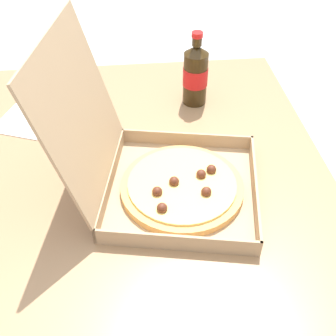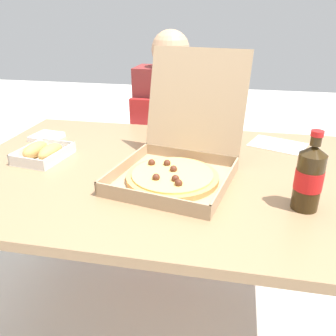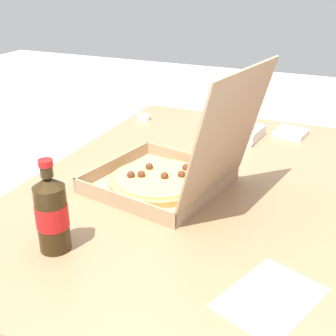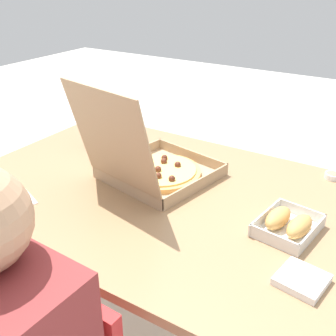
{
  "view_description": "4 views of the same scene",
  "coord_description": "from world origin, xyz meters",
  "px_view_note": "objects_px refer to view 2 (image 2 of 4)",
  "views": [
    {
      "loc": [
        -0.64,
        0.01,
        1.45
      ],
      "look_at": [
        0.08,
        -0.06,
        0.8
      ],
      "focal_mm": 44.6,
      "sensor_mm": 36.0,
      "label": 1
    },
    {
      "loc": [
        0.23,
        -1.06,
        1.24
      ],
      "look_at": [
        0.03,
        -0.02,
        0.75
      ],
      "focal_mm": 37.0,
      "sensor_mm": 36.0,
      "label": 2
    },
    {
      "loc": [
        1.12,
        0.4,
        1.34
      ],
      "look_at": [
        -0.01,
        -0.09,
        0.77
      ],
      "focal_mm": 47.49,
      "sensor_mm": 36.0,
      "label": 3
    },
    {
      "loc": [
        -0.67,
        1.01,
        1.43
      ],
      "look_at": [
        0.02,
        -0.09,
        0.78
      ],
      "focal_mm": 43.27,
      "sensor_mm": 36.0,
      "label": 4
    }
  ],
  "objects_px": {
    "pizza_box_open": "(177,162)",
    "paper_menu": "(278,145)",
    "diner_person": "(173,119)",
    "bread_side_box": "(43,152)",
    "cola_bottle": "(309,177)",
    "chair": "(170,157)",
    "napkin_pile": "(47,137)"
  },
  "relations": [
    {
      "from": "cola_bottle",
      "to": "napkin_pile",
      "type": "relative_size",
      "value": 2.04
    },
    {
      "from": "chair",
      "to": "cola_bottle",
      "type": "bearing_deg",
      "value": -58.4
    },
    {
      "from": "diner_person",
      "to": "bread_side_box",
      "type": "xyz_separation_m",
      "value": [
        -0.34,
        -0.76,
        0.08
      ]
    },
    {
      "from": "paper_menu",
      "to": "chair",
      "type": "bearing_deg",
      "value": 163.9
    },
    {
      "from": "diner_person",
      "to": "napkin_pile",
      "type": "relative_size",
      "value": 10.46
    },
    {
      "from": "pizza_box_open",
      "to": "napkin_pile",
      "type": "bearing_deg",
      "value": 157.54
    },
    {
      "from": "diner_person",
      "to": "chair",
      "type": "bearing_deg",
      "value": -92.31
    },
    {
      "from": "diner_person",
      "to": "paper_menu",
      "type": "relative_size",
      "value": 5.48
    },
    {
      "from": "diner_person",
      "to": "cola_bottle",
      "type": "distance_m",
      "value": 1.1
    },
    {
      "from": "bread_side_box",
      "to": "napkin_pile",
      "type": "bearing_deg",
      "value": 116.0
    },
    {
      "from": "pizza_box_open",
      "to": "cola_bottle",
      "type": "xyz_separation_m",
      "value": [
        0.38,
        -0.13,
        0.04
      ]
    },
    {
      "from": "pizza_box_open",
      "to": "paper_menu",
      "type": "distance_m",
      "value": 0.51
    },
    {
      "from": "chair",
      "to": "paper_menu",
      "type": "xyz_separation_m",
      "value": [
        0.52,
        -0.39,
        0.26
      ]
    },
    {
      "from": "pizza_box_open",
      "to": "paper_menu",
      "type": "bearing_deg",
      "value": 46.01
    },
    {
      "from": "diner_person",
      "to": "bread_side_box",
      "type": "bearing_deg",
      "value": -114.19
    },
    {
      "from": "diner_person",
      "to": "paper_menu",
      "type": "height_order",
      "value": "diner_person"
    },
    {
      "from": "pizza_box_open",
      "to": "diner_person",
      "type": "bearing_deg",
      "value": 101.42
    },
    {
      "from": "chair",
      "to": "diner_person",
      "type": "xyz_separation_m",
      "value": [
        0.0,
        0.06,
        0.21
      ]
    },
    {
      "from": "diner_person",
      "to": "cola_bottle",
      "type": "relative_size",
      "value": 5.14
    },
    {
      "from": "chair",
      "to": "cola_bottle",
      "type": "relative_size",
      "value": 3.71
    },
    {
      "from": "chair",
      "to": "pizza_box_open",
      "type": "height_order",
      "value": "pizza_box_open"
    },
    {
      "from": "chair",
      "to": "paper_menu",
      "type": "distance_m",
      "value": 0.7
    },
    {
      "from": "chair",
      "to": "pizza_box_open",
      "type": "bearing_deg",
      "value": -77.56
    },
    {
      "from": "chair",
      "to": "bread_side_box",
      "type": "bearing_deg",
      "value": -115.78
    },
    {
      "from": "bread_side_box",
      "to": "diner_person",
      "type": "bearing_deg",
      "value": 65.81
    },
    {
      "from": "chair",
      "to": "napkin_pile",
      "type": "relative_size",
      "value": 7.55
    },
    {
      "from": "paper_menu",
      "to": "pizza_box_open",
      "type": "bearing_deg",
      "value": -112.94
    },
    {
      "from": "pizza_box_open",
      "to": "cola_bottle",
      "type": "height_order",
      "value": "pizza_box_open"
    },
    {
      "from": "napkin_pile",
      "to": "chair",
      "type": "bearing_deg",
      "value": 49.48
    },
    {
      "from": "chair",
      "to": "paper_menu",
      "type": "bearing_deg",
      "value": -37.15
    },
    {
      "from": "diner_person",
      "to": "pizza_box_open",
      "type": "xyz_separation_m",
      "value": [
        0.16,
        -0.82,
        0.1
      ]
    },
    {
      "from": "bread_side_box",
      "to": "cola_bottle",
      "type": "relative_size",
      "value": 0.93
    }
  ]
}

